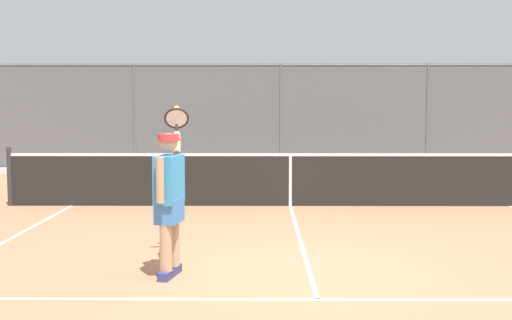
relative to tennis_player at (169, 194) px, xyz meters
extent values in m
plane|color=#B27551|center=(-1.52, -0.24, -0.89)|extent=(60.00, 60.00, 0.00)
cube|color=white|center=(-1.52, 0.87, -0.89)|extent=(6.22, 0.05, 0.01)
cube|color=white|center=(-1.52, -2.07, -0.89)|extent=(0.05, 5.88, 0.01)
cylinder|color=#565B60|center=(-5.44, -10.91, 0.57)|extent=(0.07, 0.07, 2.92)
cylinder|color=#565B60|center=(-1.52, -10.91, 0.57)|extent=(0.07, 0.07, 2.92)
cylinder|color=#565B60|center=(2.40, -10.91, 0.57)|extent=(0.07, 0.07, 2.92)
cylinder|color=#565B60|center=(-1.52, -10.91, 2.00)|extent=(15.67, 0.05, 0.05)
cube|color=#565B60|center=(-1.52, -10.91, 0.57)|extent=(15.67, 0.02, 2.92)
cube|color=#2D6B33|center=(-1.52, -11.56, 0.43)|extent=(18.67, 0.90, 2.64)
cube|color=silver|center=(-1.52, -10.73, -0.81)|extent=(16.67, 0.18, 0.15)
cylinder|color=#2D2D2D|center=(3.59, -5.01, -0.35)|extent=(0.09, 0.09, 1.07)
cube|color=black|center=(-1.52, -5.01, -0.43)|extent=(10.14, 0.02, 0.91)
cube|color=white|center=(-1.52, -5.01, 0.05)|extent=(10.14, 0.04, 0.05)
cube|color=white|center=(-1.52, -5.01, -0.43)|extent=(0.05, 0.04, 0.91)
cube|color=navy|center=(0.02, 0.14, -0.84)|extent=(0.16, 0.28, 0.09)
cylinder|color=tan|center=(0.02, 0.14, -0.45)|extent=(0.13, 0.13, 0.71)
cube|color=navy|center=(-0.03, -0.10, -0.84)|extent=(0.16, 0.28, 0.09)
cylinder|color=tan|center=(-0.03, -0.10, -0.45)|extent=(0.13, 0.13, 0.71)
cube|color=#3D7AC6|center=(0.00, 0.02, -0.17)|extent=(0.29, 0.41, 0.26)
cube|color=#338CC6|center=(0.00, 0.02, 0.16)|extent=(0.29, 0.47, 0.51)
cylinder|color=tan|center=(0.05, 0.29, 0.18)|extent=(0.08, 0.08, 0.47)
cylinder|color=tan|center=(-0.04, -0.39, 0.52)|extent=(0.13, 0.36, 0.27)
sphere|color=tan|center=(0.00, 0.02, 0.56)|extent=(0.20, 0.20, 0.20)
cylinder|color=red|center=(0.00, 0.02, 0.61)|extent=(0.27, 0.27, 0.07)
cube|color=red|center=(-0.02, -0.08, 0.58)|extent=(0.20, 0.21, 0.02)
cylinder|color=black|center=(-0.01, -0.62, 0.67)|extent=(0.05, 0.17, 0.13)
torus|color=black|center=(0.02, -0.81, 0.79)|extent=(0.31, 0.22, 0.26)
cylinder|color=silver|center=(0.02, -0.81, 0.79)|extent=(0.26, 0.17, 0.21)
sphere|color=#D6E042|center=(0.04, -0.99, 0.91)|extent=(0.07, 0.07, 0.07)
camera|label=1|loc=(-0.97, 7.13, 0.97)|focal=47.22mm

